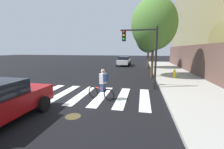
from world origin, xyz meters
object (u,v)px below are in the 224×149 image
traffic_light_near (144,47)px  street_tree_mid (149,38)px  fire_hydrant (174,74)px  sedan_mid (124,61)px  cyclist (103,84)px  manhole_cover (73,116)px  street_tree_near (154,24)px

traffic_light_near → street_tree_mid: street_tree_mid is taller
fire_hydrant → street_tree_mid: bearing=105.4°
sedan_mid → traffic_light_near: 15.24m
cyclist → traffic_light_near: size_ratio=0.40×
traffic_light_near → fire_hydrant: (2.85, 3.89, -2.33)m
manhole_cover → fire_hydrant: size_ratio=0.82×
manhole_cover → traffic_light_near: size_ratio=0.15×
manhole_cover → cyclist: bearing=74.2°
cyclist → fire_hydrant: 8.34m
cyclist → traffic_light_near: 4.05m
fire_hydrant → street_tree_near: 4.93m
cyclist → manhole_cover: bearing=-105.8°
traffic_light_near → street_tree_near: (0.89, 4.43, 2.15)m
traffic_light_near → street_tree_near: bearing=78.7°
manhole_cover → street_tree_near: size_ratio=0.09×
traffic_light_near → street_tree_mid: size_ratio=0.66×
sedan_mid → street_tree_near: (3.99, -10.34, 4.23)m
manhole_cover → traffic_light_near: traffic_light_near is taller
fire_hydrant → street_tree_near: street_tree_near is taller
sedan_mid → street_tree_mid: bearing=-39.7°
street_tree_near → manhole_cover: bearing=-111.0°
manhole_cover → street_tree_near: bearing=69.0°
traffic_light_near → fire_hydrant: 5.36m
sedan_mid → cyclist: 17.60m
street_tree_near → street_tree_mid: bearing=91.3°
manhole_cover → street_tree_mid: street_tree_mid is taller
cyclist → traffic_light_near: bearing=52.9°
cyclist → fire_hydrant: cyclist is taller
sedan_mid → street_tree_near: bearing=-68.9°
manhole_cover → traffic_light_near: bearing=61.5°
street_tree_mid → sedan_mid: bearing=140.3°
manhole_cover → sedan_mid: bearing=91.0°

